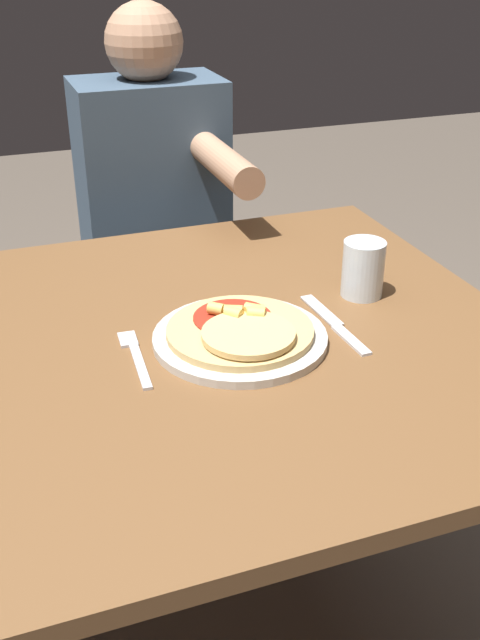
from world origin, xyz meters
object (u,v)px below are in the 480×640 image
Objects in this scene: plate at (240,338)px; fork at (135,355)px; dining_table at (206,393)px; knife at (336,325)px; pizza at (241,329)px; drinking_glass at (363,269)px; person_diner at (155,214)px.

fork is at bearing 175.31° from plate.
dining_table is 0.13m from plate.
plate is 0.17m from knife.
drinking_glass reaches higher than pizza.
person_diner is (0.23, 0.78, -0.06)m from fork.
drinking_glass is at bearing 18.29° from plate.
drinking_glass reaches higher than knife.
drinking_glass is at bearing 9.61° from dining_table.
drinking_glass is at bearing 43.42° from knife.
plate is 0.24× the size of person_diner.
person_diner reaches higher than plate.
person_diner is (0.06, 0.79, -0.09)m from pizza.
pizza is (0.05, -0.04, 0.13)m from dining_table.
plate is 1.59× the size of fork.
drinking_glass reaches higher than dining_table.
pizza reaches higher than fork.
person_diner is (0.06, 0.79, -0.07)m from plate.
knife reaches higher than dining_table.
pizza is 0.20× the size of person_diner.
pizza is 1.34× the size of fork.
dining_table is 0.15m from pizza.
pizza reaches higher than dining_table.
dining_table is at bearing -170.39° from drinking_glass.
fork is (-0.17, 0.01, -0.00)m from plate.
dining_table is 0.88× the size of person_diner.
fork is 0.81m from person_diner.
dining_table is 10.26× the size of drinking_glass.
dining_table is at bearing 141.97° from pizza.
drinking_glass is at bearing -73.59° from person_diner.
person_diner is at bearing 97.91° from knife.
knife is 0.14m from drinking_glass.
fork reaches higher than dining_table.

